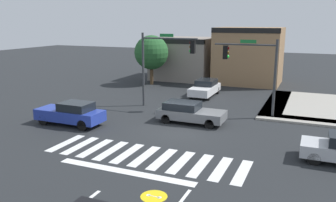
# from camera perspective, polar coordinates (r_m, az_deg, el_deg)

# --- Properties ---
(ground_plane) EXTENTS (120.00, 120.00, 0.00)m
(ground_plane) POSITION_cam_1_polar(r_m,az_deg,el_deg) (21.66, 1.57, -4.88)
(ground_plane) COLOR #232628
(crosswalk_near) EXTENTS (10.30, 2.87, 0.01)m
(crosswalk_near) POSITION_cam_1_polar(r_m,az_deg,el_deg) (17.79, -3.82, -8.93)
(crosswalk_near) COLOR silver
(crosswalk_near) RESTS_ON ground_plane
(bike_detector_marking) EXTENTS (1.05, 1.05, 0.01)m
(bike_detector_marking) POSITION_cam_1_polar(r_m,az_deg,el_deg) (14.01, -2.31, -15.25)
(bike_detector_marking) COLOR yellow
(bike_detector_marking) RESTS_ON ground_plane
(curb_corner_northeast) EXTENTS (10.00, 10.60, 0.15)m
(curb_corner_northeast) POSITION_cam_1_polar(r_m,az_deg,el_deg) (29.37, 24.33, -1.13)
(curb_corner_northeast) COLOR #9E998E
(curb_corner_northeast) RESTS_ON ground_plane
(storefront_row) EXTENTS (14.12, 6.94, 5.95)m
(storefront_row) POSITION_cam_1_polar(r_m,az_deg,el_deg) (39.87, 7.83, 7.14)
(storefront_row) COLOR gray
(storefront_row) RESTS_ON ground_plane
(traffic_signal_northwest) EXTENTS (4.52, 0.32, 5.74)m
(traffic_signal_northwest) POSITION_cam_1_polar(r_m,az_deg,el_deg) (26.69, -0.71, 7.22)
(traffic_signal_northwest) COLOR #383A3D
(traffic_signal_northwest) RESTS_ON ground_plane
(traffic_signal_northeast) EXTENTS (4.37, 0.32, 5.42)m
(traffic_signal_northeast) POSITION_cam_1_polar(r_m,az_deg,el_deg) (25.07, 13.55, 5.97)
(traffic_signal_northeast) COLOR #383A3D
(traffic_signal_northeast) RESTS_ON ground_plane
(car_blue) EXTENTS (4.51, 1.72, 1.53)m
(car_blue) POSITION_cam_1_polar(r_m,az_deg,el_deg) (23.54, -15.50, -1.95)
(car_blue) COLOR #23389E
(car_blue) RESTS_ON ground_plane
(car_gray) EXTENTS (4.39, 1.89, 1.36)m
(car_gray) POSITION_cam_1_polar(r_m,az_deg,el_deg) (23.28, 3.46, -1.83)
(car_gray) COLOR slate
(car_gray) RESTS_ON ground_plane
(car_white) EXTENTS (1.80, 4.34, 1.44)m
(car_white) POSITION_cam_1_polar(r_m,az_deg,el_deg) (31.69, 6.06, 2.13)
(car_white) COLOR white
(car_white) RESTS_ON ground_plane
(roadside_tree) EXTENTS (3.57, 3.57, 5.19)m
(roadside_tree) POSITION_cam_1_polar(r_m,az_deg,el_deg) (37.01, -2.72, 7.89)
(roadside_tree) COLOR #4C3823
(roadside_tree) RESTS_ON ground_plane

